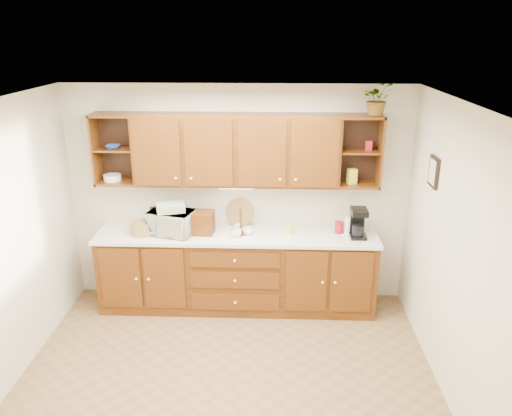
# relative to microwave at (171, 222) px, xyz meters

# --- Properties ---
(floor) EXTENTS (4.00, 4.00, 0.00)m
(floor) POSITION_rel_microwave_xyz_m (0.74, -1.41, -1.08)
(floor) COLOR brown
(floor) RESTS_ON ground
(ceiling) EXTENTS (4.00, 4.00, 0.00)m
(ceiling) POSITION_rel_microwave_xyz_m (0.74, -1.41, 1.52)
(ceiling) COLOR white
(ceiling) RESTS_ON back_wall
(back_wall) EXTENTS (4.00, 0.00, 4.00)m
(back_wall) POSITION_rel_microwave_xyz_m (0.74, 0.34, 0.22)
(back_wall) COLOR beige
(back_wall) RESTS_ON floor
(right_wall) EXTENTS (0.00, 3.50, 3.50)m
(right_wall) POSITION_rel_microwave_xyz_m (2.74, -1.41, 0.22)
(right_wall) COLOR beige
(right_wall) RESTS_ON floor
(base_cabinets) EXTENTS (3.20, 0.60, 0.90)m
(base_cabinets) POSITION_rel_microwave_xyz_m (0.74, 0.04, -0.63)
(base_cabinets) COLOR #391906
(base_cabinets) RESTS_ON floor
(countertop) EXTENTS (3.24, 0.64, 0.04)m
(countertop) POSITION_rel_microwave_xyz_m (0.74, 0.03, -0.16)
(countertop) COLOR silver
(countertop) RESTS_ON base_cabinets
(upper_cabinets) EXTENTS (3.20, 0.33, 0.80)m
(upper_cabinets) POSITION_rel_microwave_xyz_m (0.75, 0.18, 0.81)
(upper_cabinets) COLOR #391906
(upper_cabinets) RESTS_ON back_wall
(undercabinet_light) EXTENTS (0.40, 0.05, 0.02)m
(undercabinet_light) POSITION_rel_microwave_xyz_m (0.74, 0.12, 0.39)
(undercabinet_light) COLOR white
(undercabinet_light) RESTS_ON upper_cabinets
(framed_picture) EXTENTS (0.03, 0.24, 0.30)m
(framed_picture) POSITION_rel_microwave_xyz_m (2.72, -0.51, 0.77)
(framed_picture) COLOR black
(framed_picture) RESTS_ON right_wall
(wicker_basket) EXTENTS (0.33, 0.33, 0.15)m
(wicker_basket) POSITION_rel_microwave_xyz_m (-0.34, -0.03, -0.06)
(wicker_basket) COLOR olive
(wicker_basket) RESTS_ON countertop
(microwave) EXTENTS (0.56, 0.45, 0.28)m
(microwave) POSITION_rel_microwave_xyz_m (0.00, 0.00, 0.00)
(microwave) COLOR beige
(microwave) RESTS_ON countertop
(towel_stack) EXTENTS (0.36, 0.31, 0.09)m
(towel_stack) POSITION_rel_microwave_xyz_m (0.00, 0.00, 0.18)
(towel_stack) COLOR #E3DE6B
(towel_stack) RESTS_ON microwave
(wine_bottle) EXTENTS (0.09, 0.09, 0.27)m
(wine_bottle) POSITION_rel_microwave_xyz_m (-0.24, 0.13, -0.00)
(wine_bottle) COLOR black
(wine_bottle) RESTS_ON countertop
(woven_tray) EXTENTS (0.35, 0.18, 0.34)m
(woven_tray) POSITION_rel_microwave_xyz_m (0.76, 0.28, -0.13)
(woven_tray) COLOR olive
(woven_tray) RESTS_ON countertop
(bread_box) EXTENTS (0.38, 0.26, 0.26)m
(bread_box) POSITION_rel_microwave_xyz_m (0.29, 0.04, -0.01)
(bread_box) COLOR #391906
(bread_box) RESTS_ON countertop
(mug_tree) EXTENTS (0.25, 0.27, 0.31)m
(mug_tree) POSITION_rel_microwave_xyz_m (0.79, 0.01, -0.09)
(mug_tree) COLOR #391906
(mug_tree) RESTS_ON countertop
(canister_red) EXTENTS (0.13, 0.13, 0.13)m
(canister_red) POSITION_rel_microwave_xyz_m (1.93, 0.10, -0.07)
(canister_red) COLOR maroon
(canister_red) RESTS_ON countertop
(canister_white) EXTENTS (0.08, 0.08, 0.20)m
(canister_white) POSITION_rel_microwave_xyz_m (2.02, 0.09, -0.04)
(canister_white) COLOR white
(canister_white) RESTS_ON countertop
(canister_yellow) EXTENTS (0.10, 0.10, 0.10)m
(canister_yellow) POSITION_rel_microwave_xyz_m (1.35, 0.05, -0.09)
(canister_yellow) COLOR gold
(canister_yellow) RESTS_ON countertop
(coffee_maker) EXTENTS (0.18, 0.23, 0.34)m
(coffee_maker) POSITION_rel_microwave_xyz_m (2.12, 0.01, 0.02)
(coffee_maker) COLOR black
(coffee_maker) RESTS_ON countertop
(bowl_stack) EXTENTS (0.16, 0.16, 0.04)m
(bowl_stack) POSITION_rel_microwave_xyz_m (-0.64, 0.15, 0.84)
(bowl_stack) COLOR #274490
(bowl_stack) RESTS_ON upper_cabinets
(plate_stack) EXTENTS (0.25, 0.25, 0.07)m
(plate_stack) POSITION_rel_microwave_xyz_m (-0.69, 0.17, 0.48)
(plate_stack) COLOR white
(plate_stack) RESTS_ON upper_cabinets
(pantry_box_yellow) EXTENTS (0.11, 0.10, 0.17)m
(pantry_box_yellow) POSITION_rel_microwave_xyz_m (2.04, 0.15, 0.53)
(pantry_box_yellow) COLOR gold
(pantry_box_yellow) RESTS_ON upper_cabinets
(pantry_box_red) EXTENTS (0.08, 0.07, 0.11)m
(pantry_box_red) POSITION_rel_microwave_xyz_m (2.20, 0.17, 0.88)
(pantry_box_red) COLOR maroon
(pantry_box_red) RESTS_ON upper_cabinets
(potted_plant) EXTENTS (0.32, 0.28, 0.35)m
(potted_plant) POSITION_rel_microwave_xyz_m (2.25, 0.12, 1.39)
(potted_plant) COLOR #999999
(potted_plant) RESTS_ON upper_cabinets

